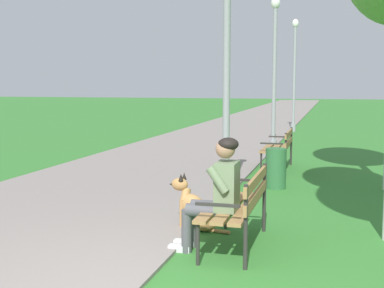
% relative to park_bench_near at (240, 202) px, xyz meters
% --- Properties ---
extents(paved_path, '(4.23, 60.00, 0.04)m').
position_rel_park_bench_near_xyz_m(paved_path, '(-2.73, 22.31, -0.49)').
color(paved_path, gray).
rests_on(paved_path, ground).
extents(park_bench_near, '(0.55, 1.50, 0.85)m').
position_rel_park_bench_near_xyz_m(park_bench_near, '(0.00, 0.00, 0.00)').
color(park_bench_near, olive).
rests_on(park_bench_near, ground).
extents(park_bench_mid, '(0.55, 1.50, 0.85)m').
position_rel_park_bench_near_xyz_m(park_bench_mid, '(-0.11, 5.43, 0.00)').
color(park_bench_mid, olive).
rests_on(park_bench_mid, ground).
extents(person_seated_on_near_bench, '(0.74, 0.49, 1.25)m').
position_rel_park_bench_near_xyz_m(person_seated_on_near_bench, '(-0.21, -0.23, 0.17)').
color(person_seated_on_near_bench, '#4C4C51').
rests_on(person_seated_on_near_bench, ground).
extents(dog_shepherd, '(0.83, 0.35, 0.71)m').
position_rel_park_bench_near_xyz_m(dog_shepherd, '(-0.63, 0.52, -0.25)').
color(dog_shepherd, '#B27F47').
rests_on(dog_shepherd, ground).
extents(lamp_post_near, '(0.24, 0.24, 3.94)m').
position_rel_park_bench_near_xyz_m(lamp_post_near, '(-0.63, 2.27, 1.53)').
color(lamp_post_near, gray).
rests_on(lamp_post_near, ground).
extents(lamp_post_mid, '(0.24, 0.24, 4.08)m').
position_rel_park_bench_near_xyz_m(lamp_post_mid, '(-0.60, 8.45, 1.60)').
color(lamp_post_mid, gray).
rests_on(lamp_post_mid, ground).
extents(lamp_post_far, '(0.24, 0.24, 4.21)m').
position_rel_park_bench_near_xyz_m(lamp_post_far, '(-0.53, 14.43, 1.66)').
color(lamp_post_far, gray).
rests_on(lamp_post_far, ground).
extents(litter_bin, '(0.36, 0.36, 0.70)m').
position_rel_park_bench_near_xyz_m(litter_bin, '(0.02, 3.41, -0.16)').
color(litter_bin, '#2D6638').
rests_on(litter_bin, ground).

